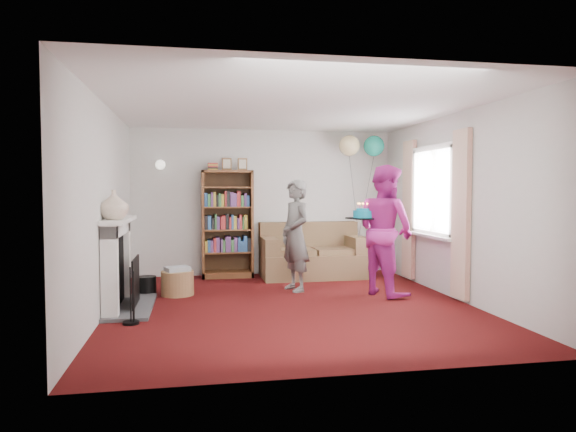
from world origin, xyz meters
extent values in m
plane|color=#320707|center=(0.00, 0.00, 0.00)|extent=(5.00, 5.00, 0.00)
cube|color=silver|center=(0.00, 2.51, 1.25)|extent=(4.50, 0.02, 2.50)
cube|color=silver|center=(-2.26, 0.00, 1.25)|extent=(0.02, 5.00, 2.50)
cube|color=silver|center=(2.26, 0.00, 1.25)|extent=(0.02, 5.00, 2.50)
cube|color=white|center=(0.00, 0.00, 2.50)|extent=(4.50, 5.00, 0.01)
cube|color=#3F3F42|center=(-2.00, 0.20, 0.02)|extent=(0.55, 1.40, 0.04)
cube|color=white|center=(-2.15, -0.35, 0.53)|extent=(0.18, 0.14, 1.06)
cube|color=white|center=(-2.15, 0.75, 0.53)|extent=(0.18, 0.14, 1.06)
cube|color=white|center=(-2.15, 0.20, 1.00)|extent=(0.18, 1.24, 0.16)
cube|color=white|center=(-2.12, 0.20, 1.10)|extent=(0.28, 1.35, 0.05)
cube|color=black|center=(-2.17, 0.20, 0.48)|extent=(0.10, 0.80, 0.86)
cube|color=black|center=(-1.93, 0.20, 0.33)|extent=(0.02, 0.70, 0.60)
cylinder|color=black|center=(-1.90, -0.58, 0.32)|extent=(0.18, 0.18, 0.64)
cylinder|color=black|center=(-1.87, 1.00, 0.13)|extent=(0.26, 0.26, 0.26)
cube|color=white|center=(2.21, 0.60, 2.08)|extent=(0.08, 1.30, 0.08)
cube|color=white|center=(2.21, 0.60, 0.82)|extent=(0.08, 1.30, 0.08)
cube|color=white|center=(2.24, 0.60, 1.45)|extent=(0.01, 1.15, 1.20)
cube|color=white|center=(2.18, 0.60, 0.79)|extent=(0.14, 1.32, 0.04)
cube|color=beige|center=(2.20, -0.22, 1.15)|extent=(0.07, 0.38, 2.20)
cube|color=beige|center=(2.20, 1.42, 1.15)|extent=(0.07, 0.38, 2.20)
cylinder|color=gold|center=(-1.75, 2.45, 1.90)|extent=(0.04, 0.12, 0.04)
sphere|color=white|center=(-1.75, 2.36, 1.88)|extent=(0.16, 0.16, 0.16)
cube|color=#472B14|center=(-0.66, 2.46, 0.89)|extent=(0.85, 0.04, 1.79)
cube|color=brown|center=(-1.07, 2.27, 0.89)|extent=(0.04, 0.42, 1.79)
cube|color=brown|center=(-0.26, 2.27, 0.89)|extent=(0.04, 0.42, 1.79)
cube|color=brown|center=(-0.66, 2.27, 1.77)|extent=(0.85, 0.42, 0.04)
cube|color=brown|center=(-0.66, 2.27, 0.05)|extent=(0.85, 0.42, 0.10)
cube|color=brown|center=(-0.66, 2.27, 0.42)|extent=(0.77, 0.38, 0.03)
cube|color=brown|center=(-0.66, 2.27, 0.80)|extent=(0.77, 0.38, 0.02)
cube|color=brown|center=(-0.66, 2.27, 1.18)|extent=(0.77, 0.38, 0.02)
cube|color=brown|center=(-0.66, 2.27, 1.51)|extent=(0.77, 0.38, 0.02)
cube|color=maroon|center=(-0.90, 2.25, 1.85)|extent=(0.16, 0.22, 0.12)
cube|color=brown|center=(-0.66, 2.32, 1.90)|extent=(0.16, 0.02, 0.20)
cube|color=brown|center=(-0.40, 2.32, 1.90)|extent=(0.16, 0.02, 0.20)
cube|color=brown|center=(0.74, 2.00, 0.20)|extent=(1.72, 0.91, 0.40)
cube|color=brown|center=(0.74, 2.33, 0.55)|extent=(1.72, 0.24, 0.71)
cube|color=brown|center=(0.01, 2.00, 0.40)|extent=(0.24, 0.86, 0.55)
cube|color=brown|center=(1.48, 2.00, 0.40)|extent=(0.24, 0.86, 0.55)
cube|color=brown|center=(0.36, 1.92, 0.43)|extent=(0.73, 0.61, 0.12)
cube|color=brown|center=(1.13, 1.92, 0.43)|extent=(0.73, 0.61, 0.12)
cylinder|color=#9C7748|center=(-1.45, 0.90, 0.17)|extent=(0.45, 0.45, 0.34)
cube|color=beige|center=(-1.45, 0.90, 0.37)|extent=(0.32, 0.25, 0.06)
imported|color=black|center=(0.23, 0.92, 0.81)|extent=(0.55, 0.68, 1.61)
imported|color=#B12385|center=(1.42, 0.42, 0.91)|extent=(0.96, 1.07, 1.81)
cube|color=black|center=(1.12, 0.44, 1.07)|extent=(0.38, 0.38, 0.02)
cylinder|color=#0D7C9A|center=(1.12, 0.44, 1.13)|extent=(0.32, 0.32, 0.10)
cylinder|color=#0D7C9A|center=(1.12, 0.44, 1.19)|extent=(0.23, 0.23, 0.04)
cylinder|color=pink|center=(1.21, 0.44, 1.23)|extent=(0.01, 0.01, 0.09)
sphere|color=orange|center=(1.21, 0.44, 1.28)|extent=(0.02, 0.02, 0.02)
cylinder|color=pink|center=(1.20, 0.49, 1.23)|extent=(0.01, 0.01, 0.09)
sphere|color=orange|center=(1.20, 0.49, 1.28)|extent=(0.02, 0.02, 0.02)
cylinder|color=pink|center=(1.17, 0.53, 1.23)|extent=(0.01, 0.01, 0.09)
sphere|color=orange|center=(1.17, 0.53, 1.28)|extent=(0.02, 0.02, 0.02)
cylinder|color=pink|center=(1.12, 0.54, 1.23)|extent=(0.01, 0.01, 0.09)
sphere|color=orange|center=(1.12, 0.54, 1.28)|extent=(0.02, 0.02, 0.02)
cylinder|color=pink|center=(1.07, 0.53, 1.23)|extent=(0.01, 0.01, 0.09)
sphere|color=orange|center=(1.07, 0.53, 1.28)|extent=(0.02, 0.02, 0.02)
cylinder|color=pink|center=(1.04, 0.49, 1.23)|extent=(0.01, 0.01, 0.09)
sphere|color=orange|center=(1.04, 0.49, 1.28)|extent=(0.02, 0.02, 0.02)
cylinder|color=pink|center=(1.02, 0.44, 1.23)|extent=(0.01, 0.01, 0.09)
sphere|color=orange|center=(1.02, 0.44, 1.28)|extent=(0.02, 0.02, 0.02)
cylinder|color=pink|center=(1.04, 0.40, 1.23)|extent=(0.01, 0.01, 0.09)
sphere|color=orange|center=(1.04, 0.40, 1.28)|extent=(0.02, 0.02, 0.02)
cylinder|color=pink|center=(1.07, 0.36, 1.23)|extent=(0.01, 0.01, 0.09)
sphere|color=orange|center=(1.07, 0.36, 1.28)|extent=(0.02, 0.02, 0.02)
cylinder|color=pink|center=(1.12, 0.35, 1.23)|extent=(0.01, 0.01, 0.09)
sphere|color=orange|center=(1.12, 0.35, 1.28)|extent=(0.02, 0.02, 0.02)
cylinder|color=pink|center=(1.17, 0.36, 1.23)|extent=(0.01, 0.01, 0.09)
sphere|color=orange|center=(1.17, 0.36, 1.28)|extent=(0.02, 0.02, 0.02)
cylinder|color=pink|center=(1.20, 0.40, 1.23)|extent=(0.01, 0.01, 0.09)
sphere|color=orange|center=(1.20, 0.40, 1.28)|extent=(0.02, 0.02, 0.02)
sphere|color=#3F3F3F|center=(1.48, 1.80, 0.68)|extent=(0.02, 0.02, 0.02)
sphere|color=#199C81|center=(1.85, 2.12, 2.22)|extent=(0.36, 0.36, 0.36)
sphere|color=beige|center=(1.41, 2.12, 2.22)|extent=(0.36, 0.36, 0.36)
imported|color=beige|center=(-2.12, -0.15, 1.30)|extent=(0.43, 0.43, 0.34)
camera|label=1|loc=(-1.21, -6.35, 1.48)|focal=32.00mm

